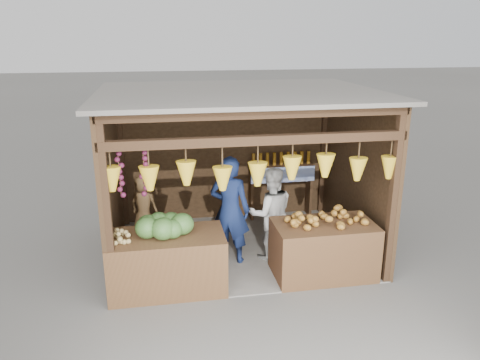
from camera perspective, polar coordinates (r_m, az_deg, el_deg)
name	(u,v)px	position (r m, az deg, el deg)	size (l,w,h in m)	color
ground	(239,249)	(8.02, -0.10, -8.39)	(80.00, 80.00, 0.00)	#514F49
stall_structure	(238,154)	(7.40, -0.31, 3.14)	(4.30, 3.30, 2.66)	slate
back_shelf	(281,175)	(9.09, 5.03, 0.61)	(1.25, 0.32, 1.32)	#382314
counter_left	(167,262)	(6.76, -8.85, -9.88)	(1.61, 0.85, 0.83)	#472B17
counter_right	(323,249)	(7.16, 10.10, -8.32)	(1.48, 0.85, 0.83)	#4C2C19
stool	(146,244)	(7.97, -11.33, -7.61)	(0.35, 0.35, 0.33)	black
man_standing	(230,210)	(7.28, -1.25, -3.70)	(0.63, 0.42, 1.74)	#14214B
woman_standing	(271,214)	(7.45, 3.79, -4.12)	(0.74, 0.58, 1.52)	silver
vendor_seated	(144,206)	(7.71, -11.63, -3.07)	(0.50, 0.32, 1.02)	brown
melon_pile	(164,224)	(6.55, -9.29, -5.31)	(1.00, 0.50, 0.32)	#1B4512
tanfruit_pile	(120,236)	(6.53, -14.40, -6.61)	(0.34, 0.40, 0.13)	tan
mango_pile	(327,216)	(6.98, 10.57, -4.35)	(1.40, 0.64, 0.22)	#B64018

